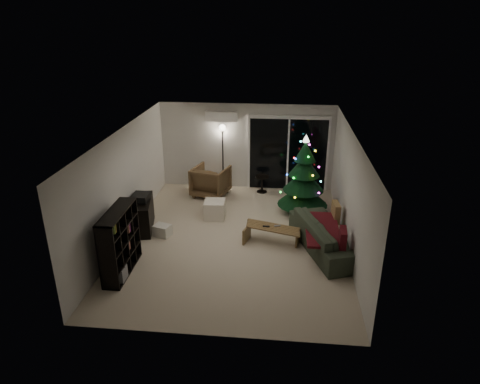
% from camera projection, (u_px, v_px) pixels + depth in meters
% --- Properties ---
extents(room, '(6.50, 7.51, 2.60)m').
position_uv_depth(room, '(259.00, 176.00, 10.82)').
color(room, beige).
rests_on(room, ground).
extents(bookshelf, '(0.65, 1.38, 1.34)m').
position_uv_depth(bookshelf, '(112.00, 242.00, 8.39)').
color(bookshelf, black).
rests_on(bookshelf, floor).
extents(media_cabinet, '(0.68, 1.25, 0.74)m').
position_uv_depth(media_cabinet, '(142.00, 215.00, 10.21)').
color(media_cabinet, black).
rests_on(media_cabinet, floor).
extents(stereo, '(0.38, 0.45, 0.16)m').
position_uv_depth(stereo, '(141.00, 197.00, 10.04)').
color(stereo, black).
rests_on(stereo, media_cabinet).
extents(armchair, '(1.14, 1.16, 0.86)m').
position_uv_depth(armchair, '(211.00, 181.00, 12.09)').
color(armchair, brown).
rests_on(armchair, floor).
extents(ottoman, '(0.53, 0.53, 0.46)m').
position_uv_depth(ottoman, '(215.00, 209.00, 10.82)').
color(ottoman, silver).
rests_on(ottoman, floor).
extents(cardboard_box_a, '(0.45, 0.39, 0.27)m').
position_uv_depth(cardboard_box_a, '(162.00, 230.00, 9.97)').
color(cardboard_box_a, silver).
rests_on(cardboard_box_a, floor).
extents(cardboard_box_b, '(0.46, 0.35, 0.31)m').
position_uv_depth(cardboard_box_b, '(214.00, 209.00, 11.05)').
color(cardboard_box_b, silver).
rests_on(cardboard_box_b, floor).
extents(side_table, '(0.41, 0.41, 0.49)m').
position_uv_depth(side_table, '(262.00, 184.00, 12.40)').
color(side_table, black).
rests_on(side_table, floor).
extents(floor_lamp, '(0.29, 0.29, 1.83)m').
position_uv_depth(floor_lamp, '(223.00, 157.00, 12.58)').
color(floor_lamp, black).
rests_on(floor_lamp, floor).
extents(sofa, '(1.60, 2.46, 0.67)m').
position_uv_depth(sofa, '(326.00, 235.00, 9.32)').
color(sofa, '#293125').
rests_on(sofa, floor).
extents(sofa_throw, '(0.72, 1.66, 0.06)m').
position_uv_depth(sofa_throw, '(322.00, 229.00, 9.27)').
color(sofa_throw, '#3E0F16').
rests_on(sofa_throw, sofa).
extents(cushion_a, '(0.17, 0.45, 0.44)m').
position_uv_depth(cushion_a, '(336.00, 212.00, 9.79)').
color(cushion_a, '#A18352').
rests_on(cushion_a, sofa).
extents(cushion_b, '(0.16, 0.45, 0.44)m').
position_uv_depth(cushion_b, '(343.00, 239.00, 8.60)').
color(cushion_b, '#3E0F16').
rests_on(cushion_b, sofa).
extents(coffee_table, '(1.31, 0.78, 0.39)m').
position_uv_depth(coffee_table, '(273.00, 235.00, 9.64)').
color(coffee_table, brown).
rests_on(coffee_table, floor).
extents(remote_a, '(0.15, 0.05, 0.02)m').
position_uv_depth(remote_a, '(266.00, 226.00, 9.58)').
color(remote_a, black).
rests_on(remote_a, coffee_table).
extents(remote_b, '(0.15, 0.09, 0.02)m').
position_uv_depth(remote_b, '(277.00, 226.00, 9.60)').
color(remote_b, slate).
rests_on(remote_b, coffee_table).
extents(christmas_tree, '(1.45, 1.45, 2.08)m').
position_uv_depth(christmas_tree, '(304.00, 175.00, 10.79)').
color(christmas_tree, black).
rests_on(christmas_tree, floor).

